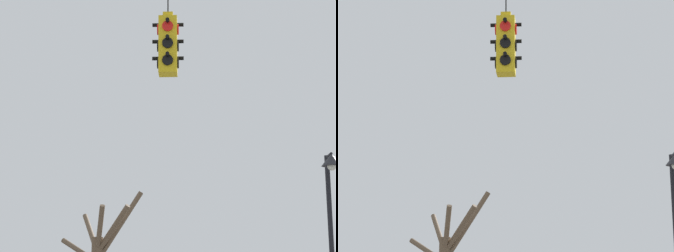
{
  "view_description": "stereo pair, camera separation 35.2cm",
  "coord_description": "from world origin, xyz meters",
  "views": [
    {
      "loc": [
        -0.34,
        -11.75,
        1.72
      ],
      "look_at": [
        -0.79,
        -0.29,
        4.31
      ],
      "focal_mm": 70.0,
      "sensor_mm": 36.0,
      "label": 1
    },
    {
      "loc": [
        0.01,
        -11.73,
        1.72
      ],
      "look_at": [
        -0.79,
        -0.29,
        4.31
      ],
      "focal_mm": 70.0,
      "sensor_mm": 36.0,
      "label": 2
    }
  ],
  "objects": [
    {
      "name": "traffic_light_near_left_pole",
      "position": [
        -0.79,
        -0.29,
        5.85
      ],
      "size": [
        0.58,
        0.58,
        2.83
      ],
      "color": "yellow"
    },
    {
      "name": "street_lamp",
      "position": [
        2.97,
        4.07,
        3.46
      ],
      "size": [
        0.49,
        0.85,
        4.57
      ],
      "color": "black",
      "rests_on": "ground_plane"
    }
  ]
}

